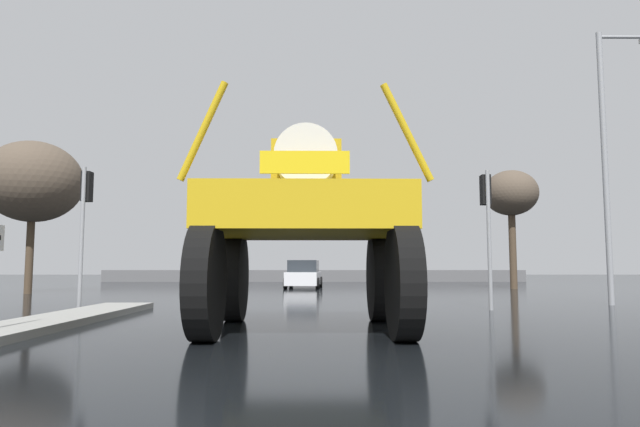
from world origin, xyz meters
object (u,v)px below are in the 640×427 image
sedan_ahead (304,275)px  traffic_signal_near_left (85,206)px  bare_tree_left (33,182)px  traffic_signal_near_right (487,208)px  streetlight_near_right (609,151)px  oversize_sprayer (306,224)px  bare_tree_right (511,194)px

sedan_ahead → traffic_signal_near_left: (-5.70, -15.58, 2.15)m
sedan_ahead → bare_tree_left: 14.11m
traffic_signal_near_right → streetlight_near_right: bearing=21.9°
oversize_sprayer → bare_tree_left: size_ratio=0.78×
traffic_signal_near_left → bare_tree_left: size_ratio=0.58×
traffic_signal_near_right → bare_tree_right: size_ratio=0.61×
traffic_signal_near_right → bare_tree_right: (5.70, 14.29, 2.22)m
sedan_ahead → bare_tree_left: bare_tree_left is taller
oversize_sprayer → traffic_signal_near_left: bearing=52.0°
oversize_sprayer → bare_tree_left: 18.89m
traffic_signal_near_left → bare_tree_right: size_ratio=0.62×
traffic_signal_near_left → traffic_signal_near_right: traffic_signal_near_left is taller
traffic_signal_near_right → streetlight_near_right: (4.44, 1.78, 1.98)m
bare_tree_right → traffic_signal_near_right: bearing=-111.7°
traffic_signal_near_left → streetlight_near_right: (15.58, 1.79, 1.92)m
traffic_signal_near_right → streetlight_near_right: size_ratio=0.44×
oversize_sprayer → bare_tree_left: bare_tree_left is taller
traffic_signal_near_right → oversize_sprayer: bearing=-135.7°
oversize_sprayer → traffic_signal_near_right: (4.93, 4.80, 0.81)m
oversize_sprayer → sedan_ahead: oversize_sprayer is taller
oversize_sprayer → bare_tree_left: (-12.36, 13.98, 2.91)m
bare_tree_right → sedan_ahead: bearing=173.4°
traffic_signal_near_left → oversize_sprayer: bearing=-37.7°
traffic_signal_near_left → sedan_ahead: bearing=69.9°
sedan_ahead → streetlight_near_right: bearing=-140.5°
bare_tree_left → traffic_signal_near_left: bearing=-56.2°
oversize_sprayer → bare_tree_right: 22.06m
sedan_ahead → traffic_signal_near_left: bearing=163.8°
bare_tree_left → bare_tree_right: bearing=12.5°
oversize_sprayer → traffic_signal_near_right: 6.93m
bare_tree_left → bare_tree_right: (22.99, 5.11, 0.12)m
traffic_signal_near_left → streetlight_near_right: 15.80m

